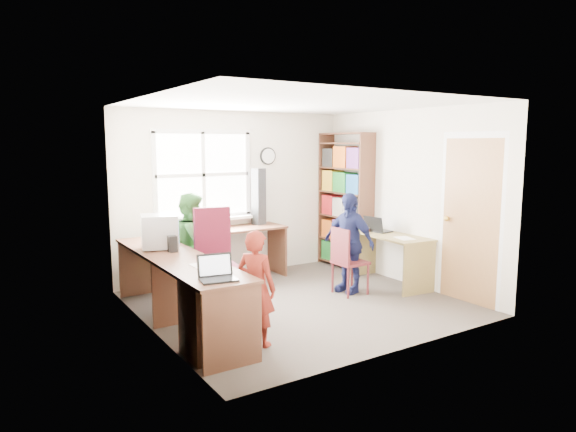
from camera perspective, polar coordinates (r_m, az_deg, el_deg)
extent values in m
cube|color=#413933|center=(6.36, 1.23, -9.77)|extent=(3.60, 3.40, 0.02)
cube|color=white|center=(6.08, 1.30, 12.52)|extent=(3.60, 3.40, 0.02)
cube|color=silver|center=(7.57, -5.94, 2.43)|extent=(3.60, 0.02, 2.40)
cube|color=silver|center=(4.79, 12.69, -1.00)|extent=(3.60, 0.02, 2.40)
cube|color=silver|center=(5.32, -15.17, -0.19)|extent=(0.02, 3.40, 2.40)
cube|color=silver|center=(7.26, 13.24, 2.01)|extent=(0.02, 3.40, 2.40)
cube|color=white|center=(7.32, -9.40, 4.53)|extent=(1.40, 0.01, 1.20)
cube|color=white|center=(7.32, -9.39, 4.52)|extent=(1.48, 0.04, 1.28)
cube|color=#A77648|center=(6.58, 19.58, -0.60)|extent=(0.02, 0.82, 2.00)
sphere|color=gold|center=(6.76, 17.19, -0.28)|extent=(0.07, 0.07, 0.07)
cylinder|color=black|center=(7.78, -2.25, 6.67)|extent=(0.26, 0.03, 0.26)
cylinder|color=white|center=(7.76, -2.18, 6.67)|extent=(0.22, 0.01, 0.22)
cube|color=brown|center=(5.60, -12.27, -4.54)|extent=(0.60, 2.70, 0.03)
cube|color=brown|center=(7.27, -6.63, -1.52)|extent=(1.65, 0.56, 0.03)
cube|color=brown|center=(5.69, -12.15, -8.23)|extent=(0.56, 0.03, 0.72)
cube|color=brown|center=(4.53, -6.18, -12.36)|extent=(0.56, 0.03, 0.72)
cube|color=brown|center=(6.90, -16.00, -5.47)|extent=(0.56, 0.03, 0.72)
cube|color=brown|center=(7.71, -1.22, -3.74)|extent=(0.03, 0.52, 0.72)
cube|color=brown|center=(4.85, -8.16, -11.02)|extent=(0.54, 0.45, 0.72)
cube|color=olive|center=(7.21, 11.42, -2.13)|extent=(0.67, 1.25, 0.03)
cube|color=olive|center=(6.84, 14.38, -5.75)|extent=(0.52, 0.08, 0.67)
cube|color=olive|center=(7.73, 8.65, -4.00)|extent=(0.52, 0.08, 0.67)
cube|color=brown|center=(7.66, 8.73, 1.31)|extent=(0.30, 0.02, 2.10)
cube|color=brown|center=(8.43, 4.25, 1.99)|extent=(0.30, 0.02, 2.10)
cube|color=brown|center=(7.99, 6.50, 9.10)|extent=(0.30, 1.00, 0.02)
cube|color=brown|center=(8.20, 6.27, -5.22)|extent=(0.30, 1.00, 0.02)
cube|color=brown|center=(8.13, 6.31, -2.75)|extent=(0.30, 1.00, 0.02)
cube|color=brown|center=(8.07, 6.36, -0.10)|extent=(0.30, 1.00, 0.02)
cube|color=brown|center=(8.02, 6.40, 2.59)|extent=(0.30, 1.00, 0.02)
cube|color=brown|center=(8.00, 6.44, 5.30)|extent=(0.30, 1.00, 0.02)
cube|color=brown|center=(7.99, 6.48, 8.03)|extent=(0.30, 1.00, 0.02)
cube|color=#B3191E|center=(7.95, 7.65, -4.60)|extent=(0.25, 0.28, 0.27)
cube|color=#19559A|center=(8.19, 6.20, -4.14)|extent=(0.25, 0.30, 0.29)
cube|color=#1E802C|center=(8.41, 4.93, -3.73)|extent=(0.25, 0.26, 0.30)
cube|color=gold|center=(7.87, 7.70, -1.92)|extent=(0.25, 0.28, 0.30)
cube|color=#6E3380|center=(8.11, 6.24, -1.53)|extent=(0.25, 0.30, 0.32)
cube|color=orange|center=(8.35, 4.96, -1.36)|extent=(0.25, 0.26, 0.29)
cube|color=#262626|center=(7.82, 7.75, 0.89)|extent=(0.25, 0.28, 0.32)
cube|color=beige|center=(8.06, 6.28, 1.01)|extent=(0.25, 0.30, 0.29)
cube|color=#B3191E|center=(8.30, 4.99, 1.29)|extent=(0.25, 0.26, 0.30)
cube|color=#19559A|center=(7.78, 7.80, 3.54)|extent=(0.25, 0.28, 0.29)
cube|color=#1E802C|center=(8.02, 6.33, 3.76)|extent=(0.25, 0.30, 0.30)
cube|color=gold|center=(8.26, 5.02, 3.96)|extent=(0.25, 0.26, 0.32)
cube|color=#6E3380|center=(7.76, 7.86, 6.40)|extent=(0.25, 0.28, 0.30)
cube|color=orange|center=(8.00, 6.37, 6.54)|extent=(0.25, 0.30, 0.32)
cube|color=#262626|center=(8.24, 5.05, 6.48)|extent=(0.25, 0.26, 0.29)
cylinder|color=black|center=(6.18, -7.71, -10.01)|extent=(0.63, 0.63, 0.05)
cylinder|color=black|center=(6.11, -7.75, -7.99)|extent=(0.07, 0.07, 0.41)
cube|color=#561020|center=(6.05, -7.79, -5.84)|extent=(0.52, 0.52, 0.09)
cube|color=#561020|center=(6.18, -8.41, -2.03)|extent=(0.44, 0.14, 0.65)
cylinder|color=maroon|center=(6.53, 6.70, -7.39)|extent=(0.03, 0.03, 0.41)
cylinder|color=maroon|center=(6.74, 8.87, -6.96)|extent=(0.03, 0.03, 0.41)
cylinder|color=maroon|center=(6.78, 4.97, -6.79)|extent=(0.03, 0.03, 0.41)
cylinder|color=maroon|center=(6.97, 7.12, -6.40)|extent=(0.03, 0.03, 0.41)
cube|color=maroon|center=(6.70, 6.95, -5.13)|extent=(0.38, 0.38, 0.04)
cube|color=maroon|center=(6.55, 5.81, -3.33)|extent=(0.03, 0.36, 0.45)
cube|color=#9D9DA1|center=(6.03, -14.03, -3.44)|extent=(0.34, 0.29, 0.02)
cube|color=#9D9DA1|center=(6.00, -14.10, -1.64)|extent=(0.47, 0.44, 0.37)
cube|color=#3F72F2|center=(6.01, -12.20, -1.55)|extent=(0.08, 0.30, 0.27)
cube|color=black|center=(4.56, -7.75, -7.01)|extent=(0.35, 0.28, 0.02)
cube|color=black|center=(4.64, -8.15, -5.40)|extent=(0.32, 0.11, 0.21)
cube|color=white|center=(4.64, -8.12, -5.42)|extent=(0.28, 0.09, 0.17)
cube|color=black|center=(7.41, 10.06, -1.64)|extent=(0.28, 0.36, 0.02)
cube|color=black|center=(7.30, 9.45, -0.90)|extent=(0.10, 0.33, 0.22)
cube|color=#3F72F2|center=(7.31, 9.50, -0.90)|extent=(0.08, 0.29, 0.18)
cube|color=black|center=(5.80, -12.71, -3.05)|extent=(0.09, 0.09, 0.18)
cube|color=black|center=(6.31, -14.63, -2.28)|extent=(0.10, 0.10, 0.17)
cube|color=black|center=(7.55, -3.28, 2.17)|extent=(0.20, 0.19, 0.83)
cube|color=red|center=(7.53, 8.44, -1.27)|extent=(0.40, 0.40, 0.06)
cube|color=white|center=(5.09, -9.13, -5.50)|extent=(0.24, 0.34, 0.00)
cube|color=white|center=(6.95, 12.83, -2.42)|extent=(0.26, 0.31, 0.00)
imported|color=#2F7637|center=(7.08, -9.83, -0.55)|extent=(0.19, 0.17, 0.28)
imported|color=maroon|center=(4.97, -3.56, -7.99)|extent=(0.44, 0.49, 1.13)
imported|color=#306D2B|center=(6.53, -10.52, -3.29)|extent=(0.76, 0.81, 1.34)
imported|color=#161B47|center=(6.75, 6.75, -2.96)|extent=(0.49, 0.82, 1.31)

